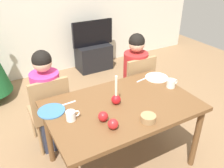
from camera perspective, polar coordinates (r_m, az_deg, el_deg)
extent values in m
plane|color=brown|center=(2.69, 2.19, -18.29)|extent=(7.68, 7.68, 0.00)
cube|color=beige|center=(4.31, -16.70, 18.82)|extent=(6.40, 0.10, 2.60)
cube|color=brown|center=(2.21, 2.54, -5.36)|extent=(1.40, 0.90, 0.04)
cylinder|color=brown|center=(2.57, 19.74, -12.34)|extent=(0.06, 0.06, 0.71)
cylinder|color=brown|center=(2.55, -15.13, -11.81)|extent=(0.06, 0.06, 0.71)
cylinder|color=brown|center=(3.00, 8.95, -4.18)|extent=(0.06, 0.06, 0.71)
cube|color=#99754C|center=(2.75, -15.09, -6.38)|extent=(0.40, 0.40, 0.04)
cube|color=#99754C|center=(2.47, -14.67, -3.89)|extent=(0.40, 0.04, 0.45)
cylinder|color=#99754C|center=(3.05, -12.36, -7.36)|extent=(0.04, 0.04, 0.41)
cylinder|color=#99754C|center=(3.00, -18.58, -9.04)|extent=(0.04, 0.04, 0.41)
cylinder|color=#99754C|center=(2.79, -10.12, -11.05)|extent=(0.04, 0.04, 0.41)
cylinder|color=#99754C|center=(2.74, -16.97, -13.00)|extent=(0.04, 0.04, 0.41)
cube|color=#99754C|center=(3.14, 4.92, -0.73)|extent=(0.40, 0.40, 0.04)
cube|color=#99754C|center=(2.89, 7.09, 1.95)|extent=(0.40, 0.04, 0.45)
cylinder|color=#99754C|center=(3.45, 5.55, -2.06)|extent=(0.04, 0.04, 0.41)
cylinder|color=#99754C|center=(3.30, 0.65, -3.56)|extent=(0.04, 0.04, 0.41)
cylinder|color=#99754C|center=(3.23, 8.95, -4.77)|extent=(0.04, 0.04, 0.41)
cylinder|color=#99754C|center=(3.06, 3.84, -6.55)|extent=(0.04, 0.04, 0.41)
cube|color=#33384C|center=(2.84, -14.28, -10.29)|extent=(0.28, 0.28, 0.45)
cylinder|color=#D1337A|center=(2.57, -15.52, -2.22)|extent=(0.30, 0.30, 0.48)
sphere|color=tan|center=(2.42, -16.61, 5.00)|extent=(0.19, 0.19, 0.19)
sphere|color=black|center=(2.40, -16.71, 5.65)|extent=(0.19, 0.19, 0.19)
cube|color=#33384C|center=(3.21, 5.26, -4.29)|extent=(0.28, 0.28, 0.45)
cylinder|color=#AD2323|center=(2.98, 5.66, 3.21)|extent=(0.30, 0.30, 0.48)
sphere|color=tan|center=(2.84, 6.00, 9.66)|extent=(0.19, 0.19, 0.19)
sphere|color=black|center=(2.83, 6.04, 10.23)|extent=(0.19, 0.19, 0.19)
cube|color=black|center=(4.57, -4.45, 6.53)|extent=(0.64, 0.40, 0.48)
cube|color=black|center=(4.41, -4.70, 12.19)|extent=(0.79, 0.04, 0.46)
cube|color=black|center=(4.41, -4.69, 12.18)|extent=(0.76, 0.05, 0.46)
sphere|color=red|center=(2.19, 0.99, -3.80)|extent=(0.09, 0.09, 0.09)
cylinder|color=#EFE5C6|center=(2.11, 1.02, -0.48)|extent=(0.02, 0.02, 0.20)
cylinder|color=teal|center=(2.17, -14.49, -6.35)|extent=(0.24, 0.24, 0.01)
cylinder|color=white|center=(2.70, 10.79, 1.56)|extent=(0.25, 0.25, 0.01)
cylinder|color=white|center=(2.01, -9.99, -7.60)|extent=(0.08, 0.08, 0.09)
torus|color=white|center=(2.02, -8.60, -7.10)|extent=(0.06, 0.01, 0.06)
cylinder|color=silver|center=(2.53, 14.11, 0.13)|extent=(0.09, 0.09, 0.09)
torus|color=silver|center=(2.57, 15.07, 0.51)|extent=(0.06, 0.01, 0.06)
cube|color=silver|center=(2.24, -10.91, -4.76)|extent=(0.18, 0.03, 0.01)
cube|color=silver|center=(2.64, 7.45, 1.08)|extent=(0.18, 0.05, 0.01)
cylinder|color=#99754C|center=(2.00, 8.77, -8.21)|extent=(0.13, 0.13, 0.06)
sphere|color=red|center=(1.90, 0.25, -9.69)|extent=(0.09, 0.09, 0.09)
sphere|color=#B01A1D|center=(1.98, -2.18, -7.87)|extent=(0.09, 0.09, 0.09)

